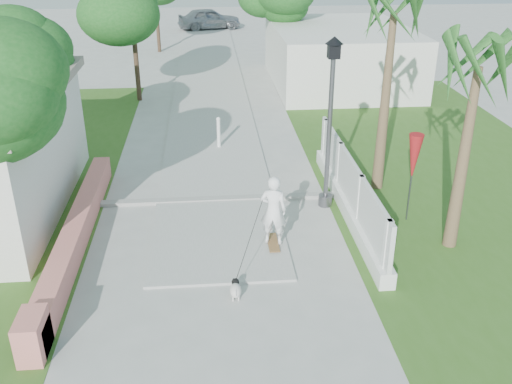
{
  "coord_description": "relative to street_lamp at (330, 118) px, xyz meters",
  "views": [
    {
      "loc": [
        -0.14,
        -7.92,
        6.87
      ],
      "look_at": [
        0.93,
        4.17,
        1.1
      ],
      "focal_mm": 40.0,
      "sensor_mm": 36.0,
      "label": 1
    }
  ],
  "objects": [
    {
      "name": "palm_far",
      "position": [
        1.7,
        1.0,
        2.06
      ],
      "size": [
        1.8,
        1.8,
        5.3
      ],
      "color": "brown",
      "rests_on": "ground"
    },
    {
      "name": "patio_umbrella",
      "position": [
        1.9,
        -1.0,
        -0.74
      ],
      "size": [
        0.36,
        0.36,
        2.3
      ],
      "color": "#59595E",
      "rests_on": "ground"
    },
    {
      "name": "bollard",
      "position": [
        -2.7,
        4.5,
        -1.84
      ],
      "size": [
        0.14,
        0.14,
        1.09
      ],
      "color": "white",
      "rests_on": "ground"
    },
    {
      "name": "tree_path_left",
      "position": [
        -5.88,
        10.48,
        1.39
      ],
      "size": [
        3.4,
        3.4,
        5.23
      ],
      "color": "#4C3826",
      "rests_on": "ground"
    },
    {
      "name": "skateboarder",
      "position": [
        -2.09,
        -2.64,
        -1.66
      ],
      "size": [
        1.33,
        2.24,
        1.77
      ],
      "rotation": [
        0.0,
        0.0,
        2.87
      ],
      "color": "olive",
      "rests_on": "ground"
    },
    {
      "name": "tree_path_right",
      "position": [
        0.32,
        14.48,
        1.07
      ],
      "size": [
        3.0,
        3.0,
        4.79
      ],
      "color": "#4C3826",
      "rests_on": "ground"
    },
    {
      "name": "lattice_fence",
      "position": [
        0.5,
        -0.5,
        -1.88
      ],
      "size": [
        0.35,
        7.0,
        1.5
      ],
      "color": "white",
      "rests_on": "ground"
    },
    {
      "name": "dog",
      "position": [
        -2.61,
        -3.93,
        -2.23
      ],
      "size": [
        0.24,
        0.53,
        0.36
      ],
      "rotation": [
        0.0,
        0.0,
        -0.03
      ],
      "color": "silver",
      "rests_on": "ground"
    },
    {
      "name": "building_right",
      "position": [
        3.1,
        12.5,
        -1.13
      ],
      "size": [
        6.0,
        8.0,
        2.6
      ],
      "primitive_type": "cube",
      "color": "silver",
      "rests_on": "ground"
    },
    {
      "name": "path_strip",
      "position": [
        -2.9,
        14.5,
        -2.4
      ],
      "size": [
        3.2,
        36.0,
        0.06
      ],
      "primitive_type": "cube",
      "color": "#B7B7B2",
      "rests_on": "ground"
    },
    {
      "name": "pink_wall",
      "position": [
        -6.2,
        -1.95,
        -2.11
      ],
      "size": [
        0.45,
        8.2,
        0.8
      ],
      "color": "#D0706A",
      "rests_on": "ground"
    },
    {
      "name": "grass_right",
      "position": [
        4.1,
        2.5,
        -2.42
      ],
      "size": [
        8.0,
        20.0,
        0.01
      ],
      "primitive_type": "cube",
      "color": "#37611E",
      "rests_on": "ground"
    },
    {
      "name": "tree_left_mid",
      "position": [
        -8.38,
        2.98,
        1.07
      ],
      "size": [
        3.2,
        3.2,
        4.85
      ],
      "color": "#4C3826",
      "rests_on": "ground"
    },
    {
      "name": "parked_car",
      "position": [
        -2.69,
        27.9,
        -1.69
      ],
      "size": [
        4.58,
        2.66,
        1.46
      ],
      "primitive_type": "imported",
      "rotation": [
        0.0,
        0.0,
        1.8
      ],
      "color": "#9FA3A7",
      "rests_on": "ground"
    },
    {
      "name": "palm_near",
      "position": [
        2.5,
        -2.3,
        1.53
      ],
      "size": [
        1.8,
        1.8,
        4.7
      ],
      "color": "brown",
      "rests_on": "ground"
    },
    {
      "name": "street_lamp",
      "position": [
        0.0,
        0.0,
        0.0
      ],
      "size": [
        0.44,
        0.44,
        4.44
      ],
      "color": "#59595E",
      "rests_on": "ground"
    },
    {
      "name": "ground",
      "position": [
        -2.9,
        -5.5,
        -2.43
      ],
      "size": [
        90.0,
        90.0,
        0.0
      ],
      "primitive_type": "plane",
      "color": "#B7B7B2",
      "rests_on": "ground"
    },
    {
      "name": "curb",
      "position": [
        -2.9,
        0.5,
        -2.38
      ],
      "size": [
        6.5,
        0.25,
        0.1
      ],
      "primitive_type": "cube",
      "color": "#999993",
      "rests_on": "ground"
    }
  ]
}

